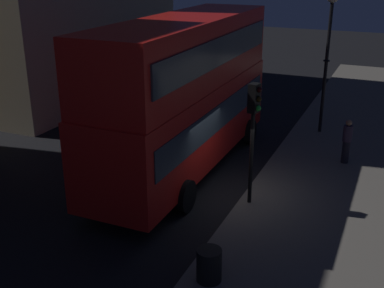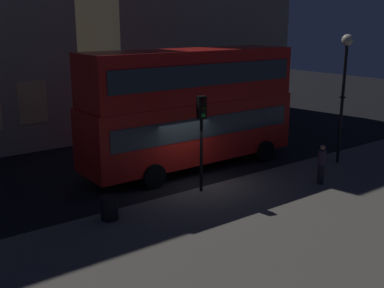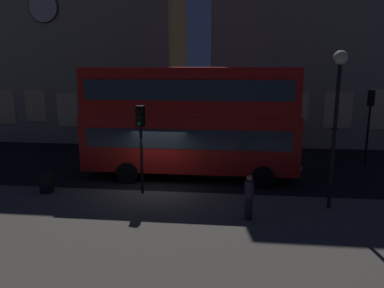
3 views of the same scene
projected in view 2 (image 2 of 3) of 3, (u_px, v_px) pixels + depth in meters
ground_plane at (195, 185)px, 19.13m from camera, size 80.00×80.00×0.00m
sidewalk_slab at (285, 224)px, 15.34m from camera, size 44.00×8.64×0.12m
double_decker_bus at (191, 104)px, 20.72m from camera, size 10.35×2.93×5.35m
traffic_light_near_kerb at (202, 123)px, 17.49m from camera, size 0.37×0.39×3.73m
traffic_light_far_side at (281, 81)px, 28.68m from camera, size 0.34×0.38×4.13m
street_lamp at (345, 71)px, 20.80m from camera, size 0.50×0.50×5.86m
pedestrian at (321, 164)px, 18.77m from camera, size 0.33×0.33×1.64m
litter_bin at (109, 208)px, 15.47m from camera, size 0.59×0.59×0.81m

